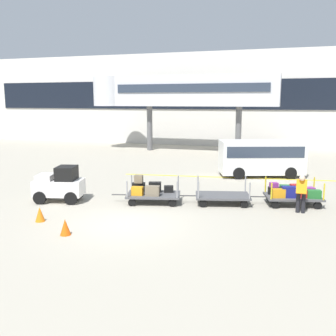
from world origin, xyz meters
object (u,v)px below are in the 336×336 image
Objects in this scene: baggage_cart_lead at (151,191)px; safety_cone_near at (40,214)px; baggage_cart_middle at (222,196)px; baggage_cart_tail at (293,194)px; safety_cone_far at (65,227)px; baggage_tug at (60,185)px; shuttle_van at (261,155)px; baggage_handler at (301,192)px.

safety_cone_near is at bearing -128.47° from baggage_cart_lead.
baggage_cart_tail is at bearing 14.15° from baggage_cart_middle.
baggage_cart_tail is 5.61× the size of safety_cone_far.
safety_cone_near is (0.92, -2.72, -0.48)m from baggage_tug.
baggage_cart_lead is 4.91m from safety_cone_far.
baggage_cart_middle is 7.51m from safety_cone_near.
baggage_cart_lead is at bearing 51.53° from safety_cone_near.
shuttle_van is at bearing 80.80° from baggage_cart_middle.
baggage_cart_lead is at bearing -177.39° from baggage_handler.
baggage_cart_tail reaches higher than safety_cone_far.
safety_cone_far is at bearing -128.25° from baggage_cart_middle.
baggage_handler is at bearing -76.12° from baggage_cart_tail.
shuttle_van reaches higher than baggage_cart_middle.
shuttle_van is at bearing 46.99° from baggage_tug.
baggage_cart_tail is at bearing 103.88° from baggage_handler.
baggage_cart_tail is 5.61× the size of safety_cone_near.
baggage_tug is 11.81m from shuttle_van.
baggage_cart_middle is at bearing 13.55° from baggage_cart_lead.
shuttle_van is at bearing 106.29° from baggage_cart_tail.
baggage_cart_middle is at bearing -165.85° from baggage_cart_tail.
shuttle_van is at bearing 66.27° from safety_cone_far.
baggage_cart_tail is 0.60× the size of shuttle_van.
safety_cone_far is at bearing -54.71° from baggage_tug.
baggage_handler is 7.61m from shuttle_van.
safety_cone_near is 1.00× the size of safety_cone_far.
baggage_cart_middle is 1.00× the size of baggage_cart_tail.
baggage_cart_lead reaches higher than safety_cone_far.
baggage_handler is at bearing 7.39° from baggage_tug.
shuttle_van reaches higher than baggage_cart_tail.
shuttle_van is (1.11, 6.87, 0.89)m from baggage_cart_middle.
baggage_cart_lead reaches higher than safety_cone_near.
baggage_cart_middle is 7.01m from shuttle_van.
safety_cone_far is (-5.42, -12.34, -0.96)m from shuttle_van.
baggage_tug is at bearing 125.29° from safety_cone_far.
baggage_cart_middle and baggage_cart_tail have the same top height.
shuttle_van is (8.05, 8.63, 0.48)m from baggage_tug.
safety_cone_near is (-2.98, -3.75, -0.23)m from baggage_cart_lead.
baggage_cart_tail is 10.34m from safety_cone_near.
safety_cone_far is (-7.22, -6.20, -0.23)m from baggage_cart_tail.
safety_cone_near is at bearing -71.35° from baggage_tug.
baggage_cart_middle is (6.94, 1.76, -0.41)m from baggage_tug.
baggage_cart_middle is at bearing 51.75° from safety_cone_far.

